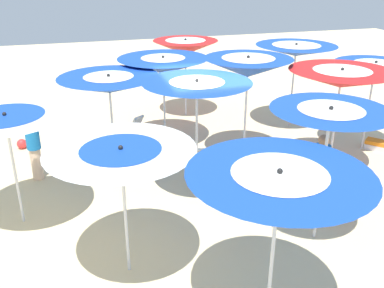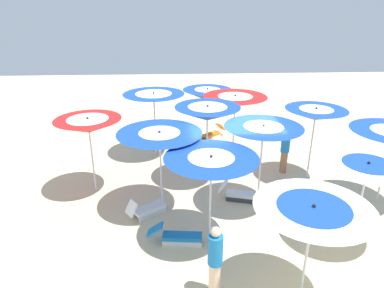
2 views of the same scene
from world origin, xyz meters
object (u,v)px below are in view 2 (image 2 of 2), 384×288
beach_umbrella_10 (154,98)px  lounger_0 (147,209)px  beach_umbrella_1 (368,169)px  beach_umbrella_11 (207,95)px  beach_umbrella_8 (235,101)px  lounger_3 (213,133)px  beach_umbrella_7 (207,113)px  beach_umbrella_6 (160,139)px  beach_umbrella_4 (263,132)px  lounger_1 (178,236)px  lounger_2 (237,193)px  beach_umbrella_3 (211,164)px  beachgoer_0 (285,149)px  beachgoer_1 (215,260)px  beach_umbrella_5 (316,114)px  beach_umbrella_0 (313,214)px  beach_umbrella_9 (88,126)px

beach_umbrella_10 → lounger_0: beach_umbrella_10 is taller
beach_umbrella_1 → beach_umbrella_11: beach_umbrella_11 is taller
beach_umbrella_8 → lounger_3: (-0.53, 2.03, -2.00)m
beach_umbrella_7 → beach_umbrella_10: (-1.77, 2.20, -0.06)m
beach_umbrella_6 → beach_umbrella_4: bearing=1.0°
lounger_1 → lounger_3: (1.62, 7.00, 0.01)m
lounger_2 → beach_umbrella_6: bearing=-155.9°
beach_umbrella_11 → lounger_2: 4.94m
beach_umbrella_1 → beach_umbrella_3: bearing=176.7°
beach_umbrella_10 → lounger_2: beach_umbrella_10 is taller
beach_umbrella_6 → beach_umbrella_10: bearing=95.0°
beach_umbrella_3 → lounger_3: bearing=83.1°
beach_umbrella_3 → beach_umbrella_6: beach_umbrella_6 is taller
beach_umbrella_6 → beach_umbrella_8: 4.25m
beach_umbrella_3 → beachgoer_0: beach_umbrella_3 is taller
beach_umbrella_6 → lounger_3: 6.10m
beach_umbrella_3 → beach_umbrella_11: 6.40m
beach_umbrella_10 → lounger_0: 4.69m
beach_umbrella_6 → beach_umbrella_10: beach_umbrella_10 is taller
beachgoer_0 → beach_umbrella_6: bearing=60.2°
beach_umbrella_1 → lounger_3: beach_umbrella_1 is taller
beach_umbrella_6 → lounger_1: bearing=-74.6°
beach_umbrella_3 → lounger_3: (0.83, 6.89, -1.88)m
beach_umbrella_11 → lounger_3: (0.32, 0.50, -1.85)m
beach_umbrella_7 → lounger_0: beach_umbrella_7 is taller
beach_umbrella_6 → beach_umbrella_3: bearing=-50.3°
beach_umbrella_11 → beach_umbrella_1: bearing=-64.9°
lounger_2 → beachgoer_1: beachgoer_1 is taller
beach_umbrella_7 → beach_umbrella_8: bearing=55.9°
lounger_2 → beachgoer_0: 2.65m
beach_umbrella_4 → beach_umbrella_8: 3.34m
beach_umbrella_5 → beachgoer_0: bearing=148.6°
beach_umbrella_0 → beach_umbrella_9: bearing=137.7°
beach_umbrella_9 → lounger_3: beach_umbrella_9 is taller
lounger_3 → beach_umbrella_3: bearing=43.8°
beach_umbrella_7 → lounger_3: (0.63, 3.73, -2.11)m
beachgoer_1 → beach_umbrella_8: bearing=-23.5°
beach_umbrella_7 → beachgoer_1: beach_umbrella_7 is taller
beachgoer_0 → lounger_3: bearing=-24.2°
beach_umbrella_1 → beachgoer_0: size_ratio=1.32×
beach_umbrella_0 → beach_umbrella_1: (1.94, 1.73, -0.01)m
beach_umbrella_7 → lounger_0: 3.45m
beach_umbrella_9 → lounger_1: beach_umbrella_9 is taller
beach_umbrella_6 → beach_umbrella_7: size_ratio=0.93×
beach_umbrella_5 → beach_umbrella_6: 5.13m
beach_umbrella_0 → beach_umbrella_11: beach_umbrella_11 is taller
beach_umbrella_3 → beach_umbrella_8: bearing=74.4°
beach_umbrella_1 → lounger_2: beach_umbrella_1 is taller
beach_umbrella_10 → beach_umbrella_5: bearing=-23.3°
beach_umbrella_8 → beach_umbrella_11: size_ratio=1.05×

